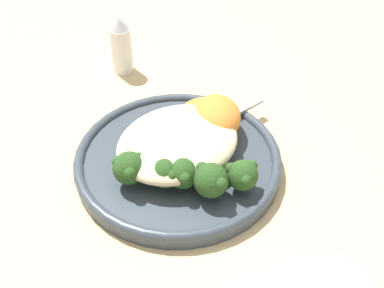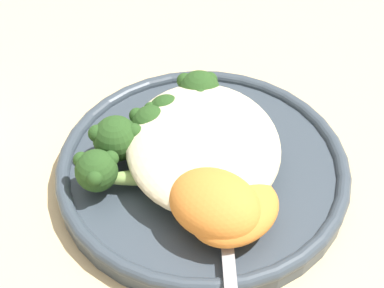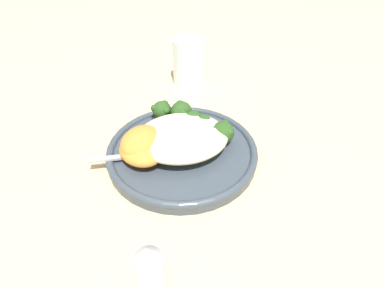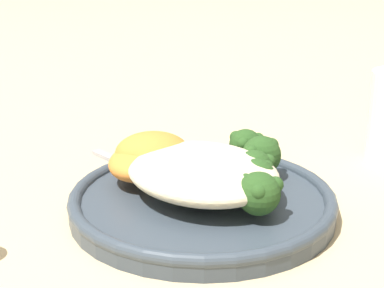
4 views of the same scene
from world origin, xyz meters
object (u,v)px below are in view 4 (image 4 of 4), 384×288
at_px(broccoli_stalk_1, 245,191).
at_px(broccoli_stalk_5, 234,152).
at_px(broccoli_stalk_0, 195,185).
at_px(sweet_potato_chunk_2, 160,160).
at_px(plate, 202,202).
at_px(spoon, 148,170).
at_px(sweet_potato_chunk_1, 140,162).
at_px(broccoli_stalk_4, 242,161).
at_px(broccoli_stalk_2, 238,178).
at_px(sweet_potato_chunk_0, 153,153).
at_px(quinoa_mound, 202,172).
at_px(broccoli_stalk_3, 236,171).

height_order(broccoli_stalk_1, broccoli_stalk_5, broccoli_stalk_1).
xyz_separation_m(broccoli_stalk_0, sweet_potato_chunk_2, (-0.06, 0.02, 0.00)).
distance_m(plate, spoon, 0.07).
bearing_deg(broccoli_stalk_0, sweet_potato_chunk_1, -151.74).
distance_m(plate, broccoli_stalk_4, 0.06).
bearing_deg(broccoli_stalk_0, plate, 147.23).
bearing_deg(sweet_potato_chunk_1, broccoli_stalk_2, 23.42).
xyz_separation_m(broccoli_stalk_0, broccoli_stalk_4, (-0.01, 0.07, 0.00)).
distance_m(broccoli_stalk_4, broccoli_stalk_5, 0.03).
relative_size(broccoli_stalk_2, sweet_potato_chunk_0, 1.59).
distance_m(plate, sweet_potato_chunk_1, 0.07).
bearing_deg(quinoa_mound, plate, -16.93).
relative_size(sweet_potato_chunk_0, sweet_potato_chunk_2, 1.15).
bearing_deg(quinoa_mound, broccoli_stalk_4, 87.02).
height_order(quinoa_mound, sweet_potato_chunk_1, quinoa_mound).
bearing_deg(broccoli_stalk_1, sweet_potato_chunk_2, -179.35).
bearing_deg(spoon, broccoli_stalk_3, -152.74).
bearing_deg(broccoli_stalk_4, plate, -157.07).
relative_size(broccoli_stalk_2, sweet_potato_chunk_1, 1.58).
distance_m(quinoa_mound, broccoli_stalk_5, 0.07).
height_order(broccoli_stalk_1, sweet_potato_chunk_0, sweet_potato_chunk_0).
bearing_deg(broccoli_stalk_0, broccoli_stalk_4, 126.13).
relative_size(broccoli_stalk_4, sweet_potato_chunk_2, 1.87).
bearing_deg(broccoli_stalk_3, quinoa_mound, -155.74).
distance_m(broccoli_stalk_5, sweet_potato_chunk_0, 0.08).
bearing_deg(broccoli_stalk_4, sweet_potato_chunk_1, 161.13).
bearing_deg(broccoli_stalk_0, broccoli_stalk_5, 139.68).
bearing_deg(plate, broccoli_stalk_3, 66.53).
bearing_deg(broccoli_stalk_3, sweet_potato_chunk_0, 162.79).
distance_m(quinoa_mound, sweet_potato_chunk_2, 0.05).
xyz_separation_m(broccoli_stalk_1, broccoli_stalk_4, (-0.05, 0.05, -0.00)).
xyz_separation_m(broccoli_stalk_0, broccoli_stalk_5, (-0.03, 0.09, -0.00)).
distance_m(broccoli_stalk_1, sweet_potato_chunk_2, 0.10).
xyz_separation_m(plate, broccoli_stalk_1, (0.05, -0.00, 0.03)).
height_order(broccoli_stalk_2, sweet_potato_chunk_1, broccoli_stalk_2).
distance_m(broccoli_stalk_0, sweet_potato_chunk_1, 0.07).
relative_size(plate, broccoli_stalk_1, 2.13).
xyz_separation_m(broccoli_stalk_5, sweet_potato_chunk_2, (-0.03, -0.07, 0.00)).
xyz_separation_m(broccoli_stalk_5, sweet_potato_chunk_1, (-0.04, -0.08, 0.00)).
distance_m(broccoli_stalk_0, spoon, 0.08).
xyz_separation_m(broccoli_stalk_4, broccoli_stalk_5, (-0.02, 0.02, -0.00)).
bearing_deg(sweet_potato_chunk_0, broccoli_stalk_4, 40.22).
distance_m(broccoli_stalk_2, sweet_potato_chunk_2, 0.08).
relative_size(broccoli_stalk_5, spoon, 1.09).
height_order(broccoli_stalk_2, spoon, broccoli_stalk_2).
relative_size(broccoli_stalk_3, sweet_potato_chunk_0, 1.18).
height_order(broccoli_stalk_4, spoon, broccoli_stalk_4).
bearing_deg(sweet_potato_chunk_1, broccoli_stalk_0, -1.19).
bearing_deg(broccoli_stalk_1, broccoli_stalk_0, -155.48).
relative_size(sweet_potato_chunk_1, spoon, 0.64).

